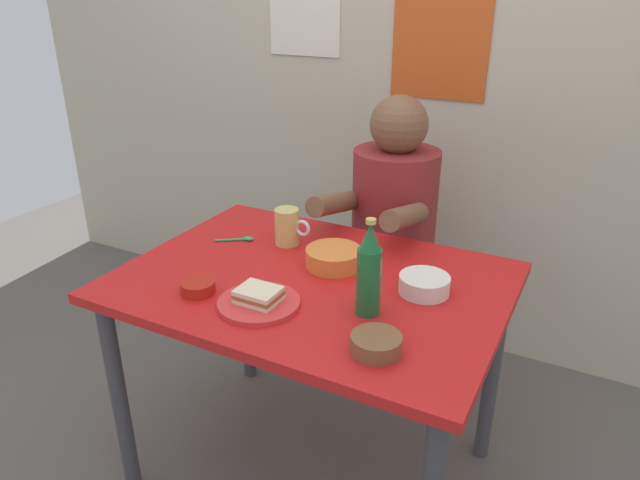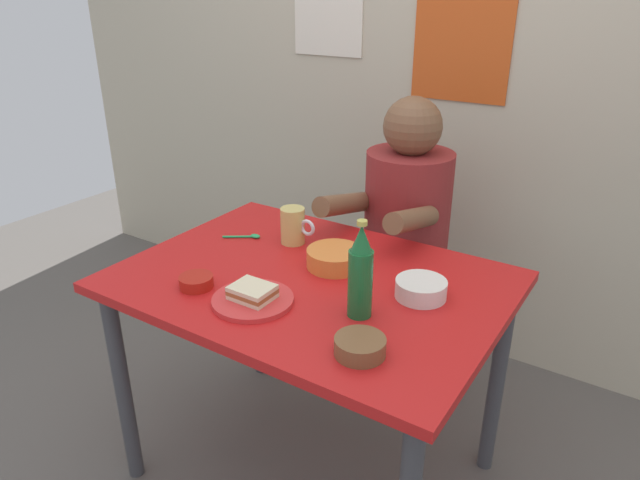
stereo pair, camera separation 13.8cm
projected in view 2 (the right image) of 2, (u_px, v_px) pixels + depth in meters
name	position (u px, v px, depth m)	size (l,w,h in m)	color
ground_plane	(312.00, 468.00, 1.97)	(6.00, 6.00, 0.00)	#59544F
wall_back	(459.00, 46.00, 2.24)	(4.40, 0.09, 2.60)	#BCB299
dining_table	(311.00, 305.00, 1.71)	(1.10, 0.80, 0.74)	red
stool	(401.00, 303.00, 2.30)	(0.34, 0.34, 0.45)	#4C4C51
person_seated	(406.00, 207.00, 2.13)	(0.33, 0.56, 0.72)	maroon
plate_orange	(253.00, 300.00, 1.53)	(0.22, 0.22, 0.01)	red
sandwich	(252.00, 292.00, 1.52)	(0.11, 0.09, 0.04)	beige
beer_mug	(293.00, 226.00, 1.87)	(0.13, 0.08, 0.12)	#D1BC66
beer_bottle	(360.00, 274.00, 1.43)	(0.06, 0.06, 0.26)	#19602D
soup_bowl_orange	(335.00, 257.00, 1.72)	(0.17, 0.17, 0.05)	orange
rice_bowl_white	(421.00, 288.00, 1.55)	(0.14, 0.14, 0.05)	silver
sambal_bowl_red	(196.00, 281.00, 1.61)	(0.10, 0.10, 0.03)	#B21E14
condiment_bowl_brown	(360.00, 346.00, 1.31)	(0.12, 0.12, 0.04)	brown
spoon	(249.00, 236.00, 1.93)	(0.11, 0.08, 0.01)	#26A559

